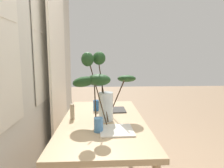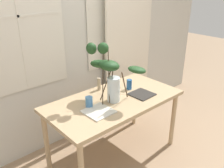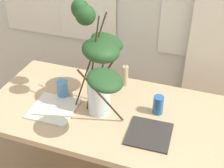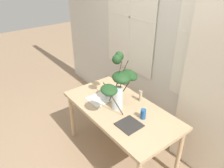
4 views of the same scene
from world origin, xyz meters
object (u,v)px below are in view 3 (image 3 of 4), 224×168
vase_with_branches (100,62)px  plate_square_left (54,109)px  dining_table (106,119)px  pillar_candle (125,76)px  drinking_glass_blue_left (63,89)px  drinking_glass_blue_right (158,105)px  plate_square_right (149,134)px

vase_with_branches → plate_square_left: vase_with_branches is taller
dining_table → plate_square_left: 0.33m
dining_table → pillar_candle: size_ratio=9.45×
drinking_glass_blue_left → drinking_glass_blue_right: 0.62m
plate_square_left → pillar_candle: size_ratio=1.68×
drinking_glass_blue_right → plate_square_left: drinking_glass_blue_right is taller
drinking_glass_blue_left → plate_square_left: size_ratio=0.43×
drinking_glass_blue_right → plate_square_left: size_ratio=0.44×
plate_square_right → pillar_candle: bearing=122.7°
drinking_glass_blue_left → pillar_candle: pillar_candle is taller
dining_table → plate_square_right: bearing=-23.0°
drinking_glass_blue_left → plate_square_left: 0.15m
vase_with_branches → drinking_glass_blue_left: 0.38m
dining_table → vase_with_branches: size_ratio=2.26×
drinking_glass_blue_left → plate_square_right: 0.64m
drinking_glass_blue_right → vase_with_branches: bearing=-170.5°
pillar_candle → vase_with_branches: bearing=-104.3°
vase_with_branches → plate_square_right: bearing=-23.0°
drinking_glass_blue_right → pillar_candle: size_ratio=0.74×
vase_with_branches → drinking_glass_blue_right: (0.35, 0.06, -0.27)m
plate_square_left → plate_square_right: bearing=-2.2°
dining_table → drinking_glass_blue_left: size_ratio=13.10×
plate_square_right → vase_with_branches: bearing=157.0°
drinking_glass_blue_right → pillar_candle: pillar_candle is taller
vase_with_branches → plate_square_right: 0.49m
vase_with_branches → drinking_glass_blue_left: vase_with_branches is taller
dining_table → vase_with_branches: vase_with_branches is taller
dining_table → plate_square_right: plate_square_right is taller
vase_with_branches → drinking_glass_blue_right: size_ratio=5.62×
drinking_glass_blue_left → pillar_candle: size_ratio=0.72×
plate_square_left → drinking_glass_blue_right: bearing=16.6°
drinking_glass_blue_left → vase_with_branches: bearing=-4.4°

